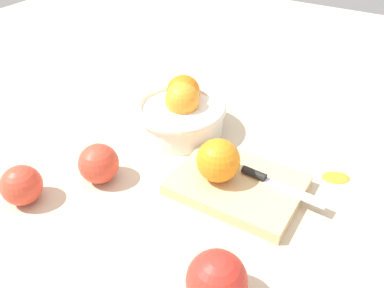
{
  "coord_description": "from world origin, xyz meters",
  "views": [
    {
      "loc": [
        0.27,
        -0.46,
        0.48
      ],
      "look_at": [
        -0.05,
        0.07,
        0.04
      ],
      "focal_mm": 37.28,
      "sensor_mm": 36.0,
      "label": 1
    }
  ],
  "objects_px": {
    "apple_front_left": "(99,163)",
    "orange_on_board": "(218,160)",
    "cutting_board": "(237,185)",
    "apple_front_right": "(217,280)",
    "knife": "(271,181)",
    "apple_front_left_2": "(22,185)",
    "bowl": "(180,112)"
  },
  "relations": [
    {
      "from": "cutting_board",
      "to": "orange_on_board",
      "type": "relative_size",
      "value": 2.87
    },
    {
      "from": "bowl",
      "to": "cutting_board",
      "type": "height_order",
      "value": "bowl"
    },
    {
      "from": "apple_front_left",
      "to": "knife",
      "type": "bearing_deg",
      "value": 24.4
    },
    {
      "from": "bowl",
      "to": "apple_front_left",
      "type": "xyz_separation_m",
      "value": [
        -0.04,
        -0.22,
        -0.01
      ]
    },
    {
      "from": "bowl",
      "to": "apple_front_right",
      "type": "xyz_separation_m",
      "value": [
        0.26,
        -0.32,
        -0.0
      ]
    },
    {
      "from": "bowl",
      "to": "apple_front_left",
      "type": "bearing_deg",
      "value": -99.48
    },
    {
      "from": "apple_front_right",
      "to": "apple_front_left_2",
      "type": "xyz_separation_m",
      "value": [
        -0.37,
        -0.0,
        -0.01
      ]
    },
    {
      "from": "bowl",
      "to": "apple_front_left_2",
      "type": "xyz_separation_m",
      "value": [
        -0.11,
        -0.33,
        -0.01
      ]
    },
    {
      "from": "apple_front_left",
      "to": "apple_front_left_2",
      "type": "height_order",
      "value": "apple_front_left"
    },
    {
      "from": "knife",
      "to": "apple_front_right",
      "type": "xyz_separation_m",
      "value": [
        0.02,
        -0.23,
        0.01
      ]
    },
    {
      "from": "apple_front_left",
      "to": "cutting_board",
      "type": "bearing_deg",
      "value": 24.78
    },
    {
      "from": "apple_front_right",
      "to": "apple_front_left_2",
      "type": "relative_size",
      "value": 1.17
    },
    {
      "from": "orange_on_board",
      "to": "apple_front_left",
      "type": "distance_m",
      "value": 0.22
    },
    {
      "from": "apple_front_left_2",
      "to": "cutting_board",
      "type": "bearing_deg",
      "value": 35.64
    },
    {
      "from": "knife",
      "to": "apple_front_right",
      "type": "bearing_deg",
      "value": -85.39
    },
    {
      "from": "knife",
      "to": "apple_front_right",
      "type": "distance_m",
      "value": 0.23
    },
    {
      "from": "cutting_board",
      "to": "knife",
      "type": "height_order",
      "value": "knife"
    },
    {
      "from": "cutting_board",
      "to": "knife",
      "type": "relative_size",
      "value": 1.42
    },
    {
      "from": "apple_front_right",
      "to": "bowl",
      "type": "bearing_deg",
      "value": 129.15
    },
    {
      "from": "cutting_board",
      "to": "orange_on_board",
      "type": "height_order",
      "value": "orange_on_board"
    },
    {
      "from": "bowl",
      "to": "orange_on_board",
      "type": "xyz_separation_m",
      "value": [
        0.16,
        -0.12,
        0.02
      ]
    },
    {
      "from": "knife",
      "to": "orange_on_board",
      "type": "bearing_deg",
      "value": -158.51
    },
    {
      "from": "orange_on_board",
      "to": "apple_front_left_2",
      "type": "distance_m",
      "value": 0.34
    },
    {
      "from": "knife",
      "to": "apple_front_left_2",
      "type": "distance_m",
      "value": 0.43
    },
    {
      "from": "bowl",
      "to": "apple_front_left_2",
      "type": "bearing_deg",
      "value": -108.47
    },
    {
      "from": "bowl",
      "to": "apple_front_left_2",
      "type": "distance_m",
      "value": 0.35
    },
    {
      "from": "apple_front_right",
      "to": "apple_front_left_2",
      "type": "height_order",
      "value": "apple_front_right"
    },
    {
      "from": "apple_front_left",
      "to": "orange_on_board",
      "type": "bearing_deg",
      "value": 25.67
    },
    {
      "from": "cutting_board",
      "to": "apple_front_right",
      "type": "bearing_deg",
      "value": -71.26
    },
    {
      "from": "apple_front_right",
      "to": "orange_on_board",
      "type": "bearing_deg",
      "value": 118.01
    },
    {
      "from": "apple_front_right",
      "to": "cutting_board",
      "type": "bearing_deg",
      "value": 108.74
    },
    {
      "from": "orange_on_board",
      "to": "bowl",
      "type": "bearing_deg",
      "value": 141.75
    }
  ]
}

